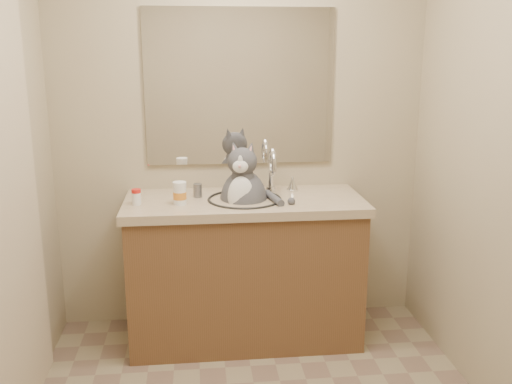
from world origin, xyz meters
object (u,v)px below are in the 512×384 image
cat (244,197)px  pill_bottle_redcap (136,197)px  pill_bottle_orange (180,194)px  grey_canister (198,191)px

cat → pill_bottle_redcap: size_ratio=6.18×
pill_bottle_orange → grey_canister: (0.10, 0.14, -0.02)m
pill_bottle_redcap → pill_bottle_orange: (0.23, -0.02, 0.02)m
pill_bottle_redcap → grey_canister: bearing=20.8°
pill_bottle_orange → grey_canister: pill_bottle_orange is taller
pill_bottle_redcap → grey_canister: pill_bottle_redcap is taller
cat → pill_bottle_orange: bearing=-153.4°
cat → pill_bottle_redcap: (-0.59, -0.06, 0.03)m
cat → pill_bottle_orange: (-0.35, -0.08, 0.05)m
pill_bottle_orange → cat: bearing=12.7°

